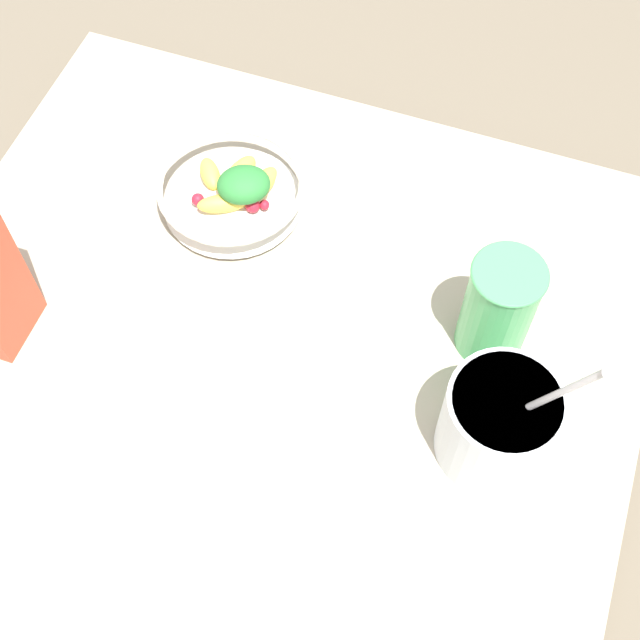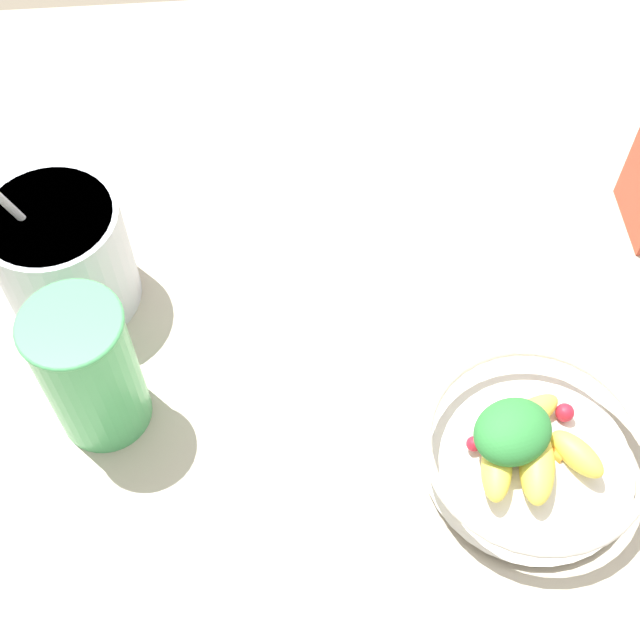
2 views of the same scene
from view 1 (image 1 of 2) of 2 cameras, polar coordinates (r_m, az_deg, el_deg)
name	(u,v)px [view 1 (image 1 of 2)]	position (r m, az deg, el deg)	size (l,w,h in m)	color
ground_plane	(257,384)	(1.16, -4.03, -4.10)	(6.00, 6.00, 0.00)	#665B4C
countertop	(256,377)	(1.14, -4.09, -3.67)	(0.95, 0.95, 0.04)	#B2A893
fruit_bowl	(233,191)	(1.24, -5.59, 8.24)	(0.20, 0.20, 0.08)	silver
yogurt_tub	(500,419)	(1.04, 11.42, -6.25)	(0.13, 0.15, 0.26)	silver
drinking_cup	(499,307)	(1.09, 11.37, 0.81)	(0.09, 0.09, 0.16)	#4CB266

